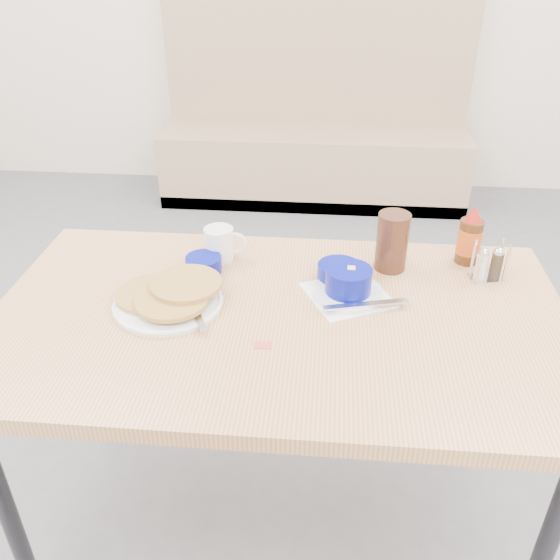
# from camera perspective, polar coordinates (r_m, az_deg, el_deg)

# --- Properties ---
(booth_bench) EXTENTS (1.90, 0.56, 1.22)m
(booth_bench) POSITION_cam_1_polar(r_m,az_deg,el_deg) (3.91, 3.34, 13.10)
(booth_bench) COLOR tan
(booth_bench) RESTS_ON ground
(dining_table) EXTENTS (1.40, 0.80, 0.76)m
(dining_table) POSITION_cam_1_polar(r_m,az_deg,el_deg) (1.47, -0.15, -5.28)
(dining_table) COLOR tan
(dining_table) RESTS_ON ground
(pancake_plate) EXTENTS (0.27, 0.27, 0.05)m
(pancake_plate) POSITION_cam_1_polar(r_m,az_deg,el_deg) (1.48, -10.62, -1.68)
(pancake_plate) COLOR white
(pancake_plate) RESTS_ON dining_table
(coffee_mug) EXTENTS (0.12, 0.08, 0.09)m
(coffee_mug) POSITION_cam_1_polar(r_m,az_deg,el_deg) (1.65, -5.74, 3.53)
(coffee_mug) COLOR white
(coffee_mug) RESTS_ON dining_table
(grits_setting) EXTENTS (0.27, 0.25, 0.08)m
(grits_setting) POSITION_cam_1_polar(r_m,az_deg,el_deg) (1.49, 6.61, -0.44)
(grits_setting) COLOR white
(grits_setting) RESTS_ON dining_table
(creamer_bowl) EXTENTS (0.10, 0.10, 0.04)m
(creamer_bowl) POSITION_cam_1_polar(r_m,az_deg,el_deg) (1.61, -7.35, 1.50)
(creamer_bowl) COLOR #050E83
(creamer_bowl) RESTS_ON dining_table
(butter_bowl) EXTENTS (0.11, 0.11, 0.05)m
(butter_bowl) POSITION_cam_1_polar(r_m,az_deg,el_deg) (1.55, 5.67, 0.67)
(butter_bowl) COLOR #050E83
(butter_bowl) RESTS_ON dining_table
(amber_tumbler) EXTENTS (0.10, 0.10, 0.16)m
(amber_tumbler) POSITION_cam_1_polar(r_m,az_deg,el_deg) (1.61, 10.74, 3.64)
(amber_tumbler) COLOR #3F2014
(amber_tumbler) RESTS_ON dining_table
(condiment_caddy) EXTENTS (0.10, 0.07, 0.11)m
(condiment_caddy) POSITION_cam_1_polar(r_m,az_deg,el_deg) (1.65, 19.43, 1.25)
(condiment_caddy) COLOR silver
(condiment_caddy) RESTS_ON dining_table
(syrup_bottle) EXTENTS (0.06, 0.06, 0.17)m
(syrup_bottle) POSITION_cam_1_polar(r_m,az_deg,el_deg) (1.70, 17.79, 3.86)
(syrup_bottle) COLOR #47230F
(syrup_bottle) RESTS_ON dining_table
(sugar_wrapper) EXTENTS (0.04, 0.03, 0.00)m
(sugar_wrapper) POSITION_cam_1_polar(r_m,az_deg,el_deg) (1.33, -1.68, -6.32)
(sugar_wrapper) COLOR #D14645
(sugar_wrapper) RESTS_ON dining_table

